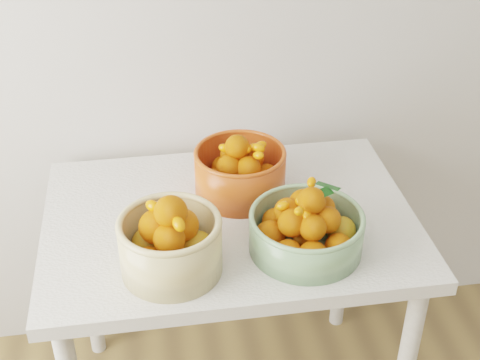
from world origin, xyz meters
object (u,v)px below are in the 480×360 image
at_px(table, 230,243).
at_px(bowl_green, 306,229).
at_px(bowl_orange, 240,171).
at_px(bowl_cream, 171,243).

distance_m(table, bowl_green, 0.29).
relative_size(table, bowl_green, 2.99).
bearing_deg(table, bowl_orange, 66.55).
xyz_separation_m(table, bowl_orange, (0.05, 0.11, 0.17)).
bearing_deg(bowl_orange, bowl_cream, -125.61).
distance_m(bowl_cream, bowl_orange, 0.37).
bearing_deg(table, bowl_green, -45.01).
distance_m(table, bowl_cream, 0.31).
xyz_separation_m(bowl_cream, bowl_green, (0.34, 0.03, -0.02)).
distance_m(table, bowl_orange, 0.20).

